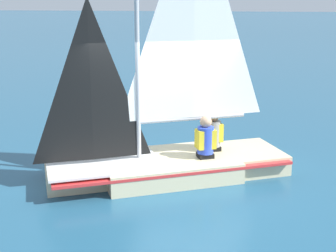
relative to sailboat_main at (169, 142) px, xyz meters
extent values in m
plane|color=#235675|center=(-0.01, -0.01, -0.67)|extent=(260.00, 260.00, 0.00)
cube|color=beige|center=(-0.01, -0.01, -0.48)|extent=(2.87, 2.52, 0.37)
cube|color=beige|center=(-1.53, -0.81, -0.48)|extent=(1.30, 1.23, 0.37)
cube|color=beige|center=(1.50, 0.80, -0.48)|extent=(1.52, 1.65, 0.37)
cube|color=red|center=(-0.01, -0.01, -0.37)|extent=(4.55, 3.42, 0.05)
cube|color=silver|center=(-1.08, -0.58, -0.28)|extent=(2.42, 2.20, 0.04)
cylinder|color=#B7B7BC|center=(-0.50, -0.27, 2.08)|extent=(0.08, 0.08, 4.76)
cylinder|color=#B7B7BC|center=(0.41, 0.22, 0.41)|extent=(1.84, 1.03, 0.07)
pyramid|color=white|center=(0.41, 0.22, 2.39)|extent=(1.74, 0.96, 3.90)
pyramid|color=black|center=(-1.23, -0.65, 1.20)|extent=(1.33, 0.74, 2.80)
cube|color=black|center=(2.00, 1.07, -0.54)|extent=(0.08, 0.06, 0.26)
cube|color=black|center=(0.67, 0.11, -0.44)|extent=(0.36, 0.34, 0.45)
cylinder|color=blue|center=(0.67, 0.11, 0.04)|extent=(0.41, 0.41, 0.50)
cube|color=yellow|center=(0.67, 0.11, 0.06)|extent=(0.42, 0.39, 0.35)
sphere|color=tan|center=(0.67, 0.11, 0.39)|extent=(0.22, 0.22, 0.22)
cube|color=black|center=(0.75, 0.57, -0.44)|extent=(0.36, 0.34, 0.45)
cylinder|color=gray|center=(0.75, 0.57, 0.04)|extent=(0.41, 0.41, 0.50)
cube|color=yellow|center=(0.75, 0.57, 0.06)|extent=(0.42, 0.39, 0.35)
sphere|color=#A87A56|center=(0.75, 0.57, 0.39)|extent=(0.22, 0.22, 0.22)
camera|label=1|loc=(1.66, -8.08, 2.53)|focal=50.00mm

